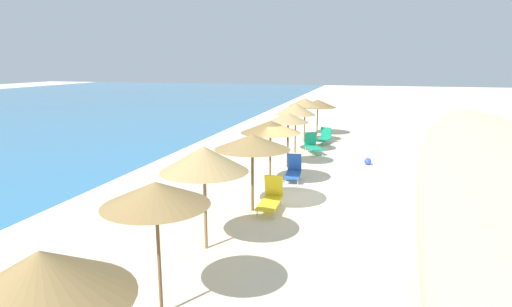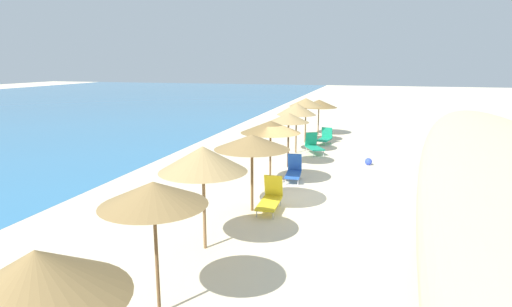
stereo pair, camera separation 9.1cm
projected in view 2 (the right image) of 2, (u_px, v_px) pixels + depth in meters
ground_plane at (295, 195)px, 16.20m from camera, size 160.00×160.00×0.00m
beach_umbrella_1 at (37, 276)px, 5.33m from camera, size 2.30×2.30×2.69m
beach_umbrella_2 at (153, 194)px, 8.07m from camera, size 2.08×2.08×2.76m
beach_umbrella_3 at (203, 159)px, 11.10m from camera, size 2.34×2.34×2.83m
beach_umbrella_4 at (252, 142)px, 14.06m from camera, size 2.53×2.53×2.63m
beach_umbrella_5 at (271, 127)px, 16.99m from camera, size 2.41×2.41×2.68m
beach_umbrella_6 at (289, 118)px, 20.12m from camera, size 1.96×1.96×2.62m
beach_umbrella_7 at (297, 109)px, 23.35m from camera, size 2.16×2.16×2.77m
beach_umbrella_8 at (306, 102)px, 26.25m from camera, size 2.09×2.09×2.80m
beach_umbrella_9 at (319, 104)px, 29.22m from camera, size 2.51×2.51×2.45m
lounge_chair_0 at (314, 145)px, 23.57m from camera, size 1.55×1.26×1.14m
lounge_chair_2 at (325, 138)px, 26.31m from camera, size 1.40×0.90×0.99m
lounge_chair_3 at (270, 198)px, 14.58m from camera, size 1.68×0.70×1.10m
lounge_chair_4 at (294, 170)px, 18.19m from camera, size 1.43×0.72×1.11m
beach_ball at (368, 162)px, 20.95m from camera, size 0.35×0.35×0.35m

